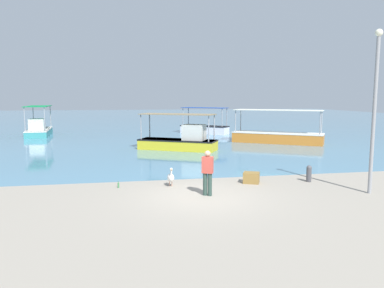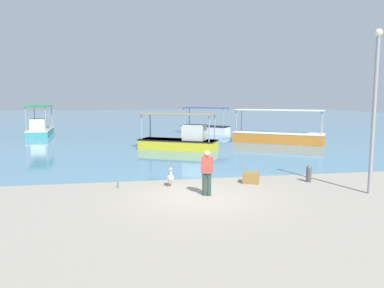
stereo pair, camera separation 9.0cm
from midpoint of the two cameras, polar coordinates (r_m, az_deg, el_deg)
name	(u,v)px [view 2 (the right image)]	position (r m, az deg, el deg)	size (l,w,h in m)	color
ground	(200,197)	(13.90, 1.47, -8.03)	(120.00, 120.00, 0.00)	gray
harbor_water	(141,119)	(61.29, -7.72, 3.75)	(110.00, 90.00, 0.00)	teal
fishing_boat_outer	(181,140)	(25.79, -1.57, 0.55)	(5.55, 4.09, 2.48)	gold
fishing_boat_far_left	(278,136)	(30.38, 13.07, 1.22)	(6.85, 5.40, 2.63)	orange
fishing_boat_far_right	(205,128)	(37.17, 2.12, 2.45)	(4.67, 4.11, 2.59)	white
fishing_boat_near_right	(40,129)	(37.97, -22.11, 2.14)	(2.42, 5.94, 2.79)	teal
pelican	(170,177)	(15.41, -3.15, -5.08)	(0.29, 0.80, 0.80)	#E0997A
lamp_post	(374,103)	(15.45, 26.20, 5.57)	(0.28, 0.28, 6.09)	gray
mooring_bollard	(309,173)	(16.94, 17.51, -4.25)	(0.23, 0.23, 0.72)	#47474C
fisherman_standing	(207,172)	(13.86, 2.46, -4.22)	(0.46, 0.38, 1.69)	#2D443C
cargo_crate	(251,178)	(16.18, 9.13, -5.10)	(0.66, 0.54, 0.46)	olive
glass_bottle	(118,185)	(15.47, -11.05, -6.18)	(0.07, 0.07, 0.27)	#3F7F4C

